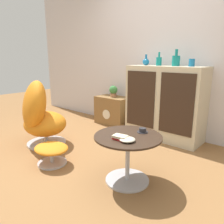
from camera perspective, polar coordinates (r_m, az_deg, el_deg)
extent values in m
plane|color=olive|center=(2.81, -4.81, -12.44)|extent=(12.00, 12.00, 0.00)
cube|color=silver|center=(3.78, 12.57, 14.43)|extent=(6.40, 0.06, 2.60)
cube|color=beige|center=(3.49, 13.62, 2.30)|extent=(1.18, 0.47, 1.13)
cube|color=#332319|center=(3.42, 7.42, 3.32)|extent=(0.50, 0.01, 0.86)
cube|color=#332319|center=(3.14, 16.42, 1.90)|extent=(0.50, 0.01, 0.86)
cube|color=brown|center=(4.20, 0.25, 0.42)|extent=(0.66, 0.38, 0.53)
cylinder|color=beige|center=(4.07, -1.52, -0.64)|extent=(0.18, 0.01, 0.18)
cylinder|color=#B7B7BC|center=(3.45, -16.68, -7.68)|extent=(0.56, 0.56, 0.02)
cylinder|color=#B7B7BC|center=(3.42, -16.76, -6.55)|extent=(0.06, 0.06, 0.12)
ellipsoid|color=orange|center=(3.35, -17.04, -2.87)|extent=(0.89, 0.83, 0.34)
ellipsoid|color=orange|center=(3.27, -19.65, 1.60)|extent=(0.83, 0.69, 0.76)
cylinder|color=#B7B7BC|center=(2.82, -15.32, -12.66)|extent=(0.35, 0.35, 0.02)
cylinder|color=#B7B7BC|center=(2.78, -15.43, -11.23)|extent=(0.04, 0.04, 0.13)
ellipsoid|color=orange|center=(2.74, -15.58, -9.10)|extent=(0.44, 0.37, 0.09)
cylinder|color=#B7B7BC|center=(2.40, 3.98, -17.24)|extent=(0.45, 0.45, 0.02)
cylinder|color=#B7B7BC|center=(2.28, 4.08, -12.05)|extent=(0.04, 0.04, 0.46)
cylinder|color=#332319|center=(2.18, 4.19, -6.39)|extent=(0.68, 0.68, 0.02)
ellipsoid|color=#196699|center=(3.61, 8.85, 12.80)|extent=(0.11, 0.11, 0.11)
cylinder|color=#196699|center=(3.61, 8.90, 14.11)|extent=(0.03, 0.03, 0.07)
cylinder|color=#147A75|center=(3.49, 12.15, 12.78)|extent=(0.08, 0.08, 0.13)
cylinder|color=#147A75|center=(3.49, 12.24, 14.44)|extent=(0.03, 0.03, 0.08)
cylinder|color=#147A75|center=(3.36, 16.36, 12.69)|extent=(0.11, 0.11, 0.15)
cylinder|color=#147A75|center=(3.36, 16.50, 14.70)|extent=(0.04, 0.04, 0.09)
cylinder|color=#196699|center=(3.27, 20.12, 12.01)|extent=(0.08, 0.08, 0.10)
cylinder|color=#996B4C|center=(4.13, 0.36, 4.44)|extent=(0.11, 0.11, 0.07)
sphere|color=#387A3D|center=(4.11, 0.37, 5.82)|extent=(0.16, 0.16, 0.16)
cylinder|color=#2D2D33|center=(2.29, 7.96, -5.19)|extent=(0.12, 0.12, 0.01)
cylinder|color=#2D2D33|center=(2.28, 7.98, -4.72)|extent=(0.07, 0.07, 0.05)
cube|color=red|center=(2.08, 2.14, -6.91)|extent=(0.13, 0.09, 0.02)
cube|color=beige|center=(2.07, 2.13, -6.41)|extent=(0.15, 0.11, 0.02)
ellipsoid|color=beige|center=(2.03, 4.03, -7.17)|extent=(0.15, 0.15, 0.04)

